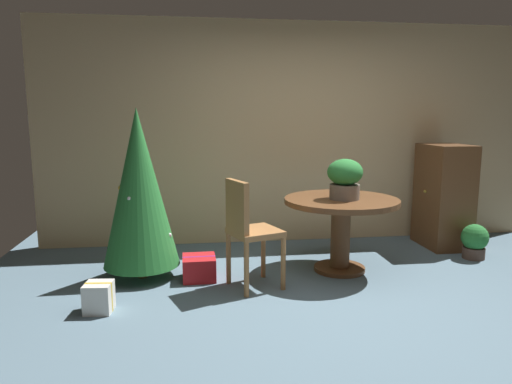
% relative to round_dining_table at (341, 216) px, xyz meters
% --- Properties ---
extents(ground_plane, '(6.60, 6.60, 0.00)m').
position_rel_round_dining_table_xyz_m(ground_plane, '(-0.20, -0.97, -0.55)').
color(ground_plane, slate).
extents(back_wall_panel, '(6.00, 0.10, 2.60)m').
position_rel_round_dining_table_xyz_m(back_wall_panel, '(-0.20, 1.23, 0.75)').
color(back_wall_panel, tan).
rests_on(back_wall_panel, ground_plane).
extents(round_dining_table, '(1.11, 1.11, 0.73)m').
position_rel_round_dining_table_xyz_m(round_dining_table, '(0.00, 0.00, 0.00)').
color(round_dining_table, brown).
rests_on(round_dining_table, ground_plane).
extents(flower_vase, '(0.34, 0.34, 0.39)m').
position_rel_round_dining_table_xyz_m(flower_vase, '(0.02, -0.04, 0.39)').
color(flower_vase, '#665B51').
rests_on(flower_vase, round_dining_table).
extents(wooden_chair_left, '(0.52, 0.52, 0.97)m').
position_rel_round_dining_table_xyz_m(wooden_chair_left, '(-0.95, -0.35, 0.01)').
color(wooden_chair_left, '#9E6B3D').
rests_on(wooden_chair_left, ground_plane).
extents(holiday_tree, '(0.71, 0.71, 1.59)m').
position_rel_round_dining_table_xyz_m(holiday_tree, '(-1.92, 0.07, 0.31)').
color(holiday_tree, brown).
rests_on(holiday_tree, ground_plane).
extents(gift_box_cream, '(0.22, 0.22, 0.24)m').
position_rel_round_dining_table_xyz_m(gift_box_cream, '(-2.17, -0.70, -0.43)').
color(gift_box_cream, silver).
rests_on(gift_box_cream, ground_plane).
extents(gift_box_red, '(0.31, 0.31, 0.22)m').
position_rel_round_dining_table_xyz_m(gift_box_red, '(-1.38, -0.06, -0.44)').
color(gift_box_red, red).
rests_on(gift_box_red, ground_plane).
extents(wooden_cabinet, '(0.47, 0.65, 1.19)m').
position_rel_round_dining_table_xyz_m(wooden_cabinet, '(1.46, 0.70, 0.05)').
color(wooden_cabinet, brown).
rests_on(wooden_cabinet, ground_plane).
extents(potted_plant, '(0.28, 0.28, 0.37)m').
position_rel_round_dining_table_xyz_m(potted_plant, '(1.55, 0.18, -0.35)').
color(potted_plant, '#4C382D').
rests_on(potted_plant, ground_plane).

